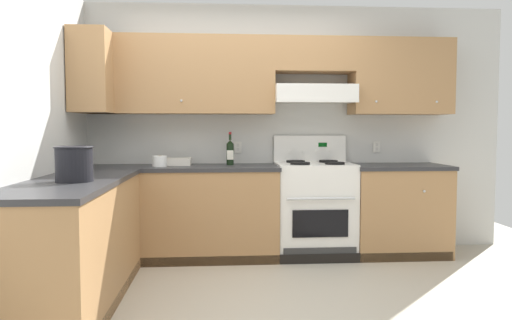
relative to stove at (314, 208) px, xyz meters
The scene contains 10 objects.
ground_plane 1.53m from the stove, 120.37° to the right, with size 7.04×7.04×0.00m, color #B2AA99.
wall_back 1.09m from the stove, 140.39° to the left, with size 4.68×0.57×2.55m.
wall_left 2.68m from the stove, 156.27° to the right, with size 0.47×4.00×2.55m.
counter_back_run 0.60m from the stove, behind, with size 3.60×0.65×0.91m.
counter_left_run 2.34m from the stove, 147.52° to the right, with size 0.63×1.91×0.91m.
stove is the anchor object (origin of this frame).
wine_bottle 1.02m from the stove, behind, with size 0.07×0.08×0.33m.
bowl 1.45m from the stove, behind, with size 0.29×0.20×0.07m.
bucket 2.44m from the stove, 144.72° to the right, with size 0.26×0.26×0.24m.
paper_towel_roll 1.60m from the stove, behind, with size 0.14×0.14×0.10m.
Camera 1 is at (-0.21, -3.50, 1.27)m, focal length 34.03 mm.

